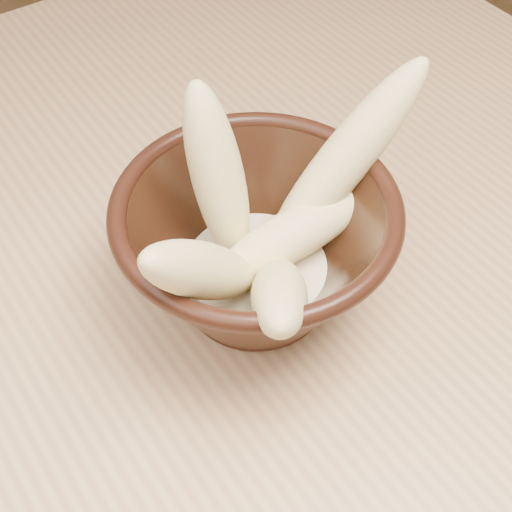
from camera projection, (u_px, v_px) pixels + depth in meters
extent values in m
cube|color=tan|center=(83.00, 257.00, 0.65)|extent=(1.20, 0.80, 0.04)
cylinder|color=tan|center=(307.00, 148.00, 1.31)|extent=(0.05, 0.05, 0.71)
cylinder|color=black|center=(256.00, 296.00, 0.59)|extent=(0.09, 0.09, 0.01)
cylinder|color=black|center=(256.00, 280.00, 0.57)|extent=(0.09, 0.09, 0.01)
torus|color=black|center=(256.00, 209.00, 0.51)|extent=(0.21, 0.21, 0.01)
cylinder|color=beige|center=(256.00, 271.00, 0.56)|extent=(0.12, 0.12, 0.02)
ellipsoid|color=#E1C585|center=(218.00, 176.00, 0.52)|extent=(0.04, 0.08, 0.16)
ellipsoid|color=#E1C585|center=(204.00, 271.00, 0.48)|extent=(0.14, 0.08, 0.15)
ellipsoid|color=#E1C585|center=(344.00, 161.00, 0.54)|extent=(0.16, 0.05, 0.16)
ellipsoid|color=#E1C585|center=(295.00, 233.00, 0.54)|extent=(0.15, 0.04, 0.05)
ellipsoid|color=#E1C585|center=(279.00, 295.00, 0.49)|extent=(0.11, 0.14, 0.12)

